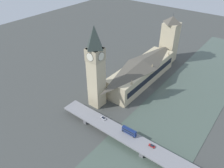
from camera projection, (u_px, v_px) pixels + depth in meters
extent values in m
plane|color=#424442|center=(150.00, 89.00, 216.50)|extent=(600.00, 600.00, 0.00)
cube|color=#47564C|center=(184.00, 103.00, 198.19)|extent=(59.48, 360.00, 0.30)
cube|color=#C1B28E|center=(142.00, 73.00, 224.08)|extent=(24.15, 94.48, 19.19)
cube|color=black|center=(152.00, 76.00, 217.31)|extent=(0.40, 86.92, 5.76)
pyramid|color=#514C42|center=(142.00, 62.00, 217.23)|extent=(23.67, 92.59, 5.40)
cone|color=tan|center=(169.00, 53.00, 235.23)|extent=(2.20, 2.20, 5.00)
cone|color=tan|center=(152.00, 66.00, 211.70)|extent=(2.20, 2.20, 5.00)
cone|color=tan|center=(132.00, 82.00, 188.17)|extent=(2.20, 2.20, 5.00)
cube|color=#C1B28E|center=(96.00, 78.00, 182.50)|extent=(11.39, 11.39, 54.50)
cube|color=tan|center=(95.00, 54.00, 170.18)|extent=(12.08, 12.08, 10.25)
cylinder|color=black|center=(101.00, 56.00, 167.18)|extent=(0.50, 6.98, 6.98)
cylinder|color=silver|center=(101.00, 56.00, 167.12)|extent=(0.62, 6.46, 6.46)
cylinder|color=black|center=(90.00, 52.00, 173.17)|extent=(0.50, 6.98, 6.98)
cylinder|color=silver|center=(90.00, 52.00, 173.23)|extent=(0.62, 6.46, 6.46)
cylinder|color=black|center=(100.00, 52.00, 174.02)|extent=(6.98, 0.50, 6.98)
cylinder|color=silver|center=(100.00, 52.00, 174.10)|extent=(6.46, 0.62, 6.46)
cylinder|color=black|center=(90.00, 57.00, 166.33)|extent=(6.98, 0.50, 6.98)
cylinder|color=silver|center=(90.00, 57.00, 166.25)|extent=(6.46, 0.62, 6.46)
pyramid|color=#2D3833|center=(94.00, 37.00, 162.22)|extent=(11.62, 11.62, 18.32)
cube|color=#C1B28E|center=(169.00, 42.00, 255.64)|extent=(16.78, 16.78, 46.20)
pyramid|color=#514C42|center=(173.00, 20.00, 240.67)|extent=(16.78, 16.78, 7.55)
cylinder|color=#333338|center=(173.00, 14.00, 237.45)|extent=(0.30, 0.30, 4.00)
cube|color=slate|center=(145.00, 150.00, 151.55)|extent=(3.00, 11.30, 4.72)
cube|color=slate|center=(89.00, 118.00, 178.49)|extent=(3.00, 11.30, 4.72)
cube|color=gray|center=(146.00, 147.00, 149.90)|extent=(150.95, 13.29, 1.20)
cube|color=navy|center=(129.00, 132.00, 158.62)|extent=(11.52, 2.48, 1.93)
cube|color=black|center=(129.00, 132.00, 158.40)|extent=(10.37, 2.54, 0.85)
cube|color=navy|center=(129.00, 130.00, 157.45)|extent=(11.29, 2.48, 2.27)
cube|color=black|center=(129.00, 130.00, 157.38)|extent=(10.37, 2.54, 1.09)
cube|color=navy|center=(129.00, 129.00, 156.77)|extent=(11.18, 2.36, 0.16)
cylinder|color=black|center=(124.00, 129.00, 162.33)|extent=(1.09, 0.28, 1.09)
cylinder|color=black|center=(123.00, 131.00, 160.84)|extent=(1.09, 0.28, 1.09)
cylinder|color=black|center=(135.00, 135.00, 157.40)|extent=(1.09, 0.28, 1.09)
cylinder|color=black|center=(134.00, 137.00, 155.92)|extent=(1.09, 0.28, 1.09)
cube|color=maroon|center=(152.00, 146.00, 149.30)|extent=(4.38, 1.71, 0.67)
cube|color=black|center=(152.00, 145.00, 148.88)|extent=(2.28, 1.54, 0.59)
cylinder|color=black|center=(150.00, 144.00, 150.82)|extent=(0.65, 0.22, 0.65)
cylinder|color=black|center=(149.00, 146.00, 149.82)|extent=(0.65, 0.22, 0.65)
cylinder|color=black|center=(155.00, 147.00, 149.05)|extent=(0.65, 0.22, 0.65)
cylinder|color=black|center=(153.00, 148.00, 148.05)|extent=(0.65, 0.22, 0.65)
cube|color=silver|center=(103.00, 118.00, 172.17)|extent=(4.74, 1.79, 0.71)
cube|color=black|center=(103.00, 118.00, 171.75)|extent=(2.47, 1.62, 0.55)
cylinder|color=black|center=(102.00, 117.00, 173.80)|extent=(0.70, 0.22, 0.70)
cylinder|color=black|center=(101.00, 118.00, 172.74)|extent=(0.70, 0.22, 0.70)
cylinder|color=black|center=(106.00, 119.00, 171.88)|extent=(0.70, 0.22, 0.70)
cylinder|color=black|center=(104.00, 120.00, 170.83)|extent=(0.70, 0.22, 0.70)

